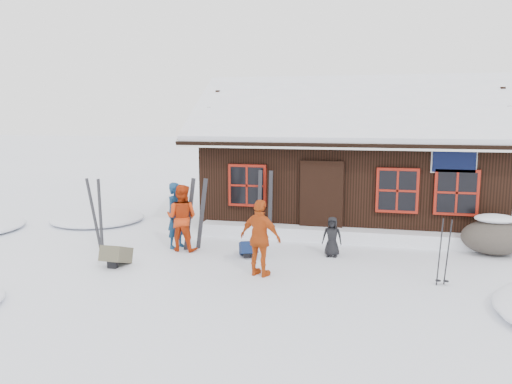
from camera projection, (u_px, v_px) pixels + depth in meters
ground at (268, 262)px, 11.06m from camera, size 120.00×120.00×0.00m
mountain_hut at (350, 170)px, 15.25m from camera, size 8.90×6.09×4.42m
snow_drift at (343, 235)px, 12.84m from camera, size 7.60×0.60×0.35m
snow_mounds at (348, 245)px, 12.46m from camera, size 20.60×13.20×0.48m
skier_teal at (177, 215)px, 12.15m from camera, size 0.58×0.69×1.61m
skier_orange_left at (182, 218)px, 11.92m from camera, size 0.80×0.63×1.60m
skier_orange_right at (260, 238)px, 10.00m from camera, size 0.99×0.65×1.57m
skier_crouched at (332, 237)px, 11.43m from camera, size 0.46×0.31×0.93m
boulder at (494, 236)px, 11.61m from camera, size 1.47×1.10×0.85m
ski_pair_left at (196, 215)px, 12.02m from camera, size 0.59×0.25×1.79m
ski_pair_mid at (97, 215)px, 12.02m from camera, size 0.60×0.33×1.78m
ski_pair_right at (265, 205)px, 13.17m from camera, size 0.45×0.11×1.85m
ski_poles at (444, 253)px, 9.48m from camera, size 0.24×0.12×1.34m
backpack_blue at (248, 251)px, 11.47m from camera, size 0.54×0.61×0.28m
backpack_olive at (116, 258)px, 10.76m from camera, size 0.47×0.63×0.34m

